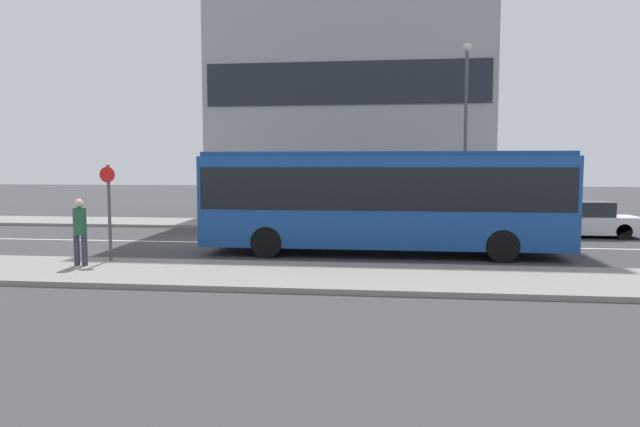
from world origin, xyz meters
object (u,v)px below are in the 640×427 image
object	(u,v)px
city_bus	(382,196)
bus_stop_sign	(109,205)
street_lamp	(466,118)
parked_car_0	(581,220)
pedestrian_near_stop	(80,228)

from	to	relation	value
city_bus	bus_stop_sign	world-z (taller)	city_bus
bus_stop_sign	street_lamp	world-z (taller)	street_lamp
parked_car_0	street_lamp	world-z (taller)	street_lamp
pedestrian_near_stop	bus_stop_sign	distance (m)	1.13
city_bus	pedestrian_near_stop	size ratio (longest dim) A/B	6.30
parked_car_0	street_lamp	bearing A→B (deg)	159.01
parked_car_0	bus_stop_sign	size ratio (longest dim) A/B	1.54
city_bus	bus_stop_sign	bearing A→B (deg)	-158.36
parked_car_0	pedestrian_near_stop	distance (m)	18.30
city_bus	street_lamp	xyz separation A→B (m)	(3.44, 7.14, 2.99)
city_bus	parked_car_0	size ratio (longest dim) A/B	2.72
parked_car_0	pedestrian_near_stop	xyz separation A→B (m)	(-15.74, -9.31, 0.50)
city_bus	pedestrian_near_stop	distance (m)	8.88
street_lamp	parked_car_0	bearing A→B (deg)	-20.99
street_lamp	pedestrian_near_stop	bearing A→B (deg)	-136.12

